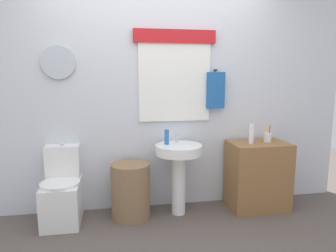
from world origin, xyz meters
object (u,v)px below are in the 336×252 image
object	(u,v)px
wooden_cabinet	(257,175)
soap_bottle	(167,137)
lotion_bottle	(252,134)
laundry_hamper	(131,191)
pedestal_sink	(179,163)
toilet	(62,193)
toothbrush_cup	(268,137)

from	to	relation	value
wooden_cabinet	soap_bottle	bearing A→B (deg)	177.20
wooden_cabinet	soap_bottle	size ratio (longest dim) A/B	4.74
lotion_bottle	soap_bottle	bearing A→B (deg)	174.36
laundry_hamper	pedestal_sink	distance (m)	0.58
laundry_hamper	wooden_cabinet	xyz separation A→B (m)	(1.42, 0.00, 0.08)
soap_bottle	lotion_bottle	distance (m)	0.92
laundry_hamper	lotion_bottle	size ratio (longest dim) A/B	2.72
toilet	wooden_cabinet	distance (m)	2.11
toilet	pedestal_sink	distance (m)	1.23
laundry_hamper	toothbrush_cup	size ratio (longest dim) A/B	3.15
toothbrush_cup	lotion_bottle	bearing A→B (deg)	-164.89
soap_bottle	lotion_bottle	world-z (taller)	lotion_bottle
pedestal_sink	lotion_bottle	bearing A→B (deg)	-2.89
laundry_hamper	wooden_cabinet	world-z (taller)	wooden_cabinet
laundry_hamper	lotion_bottle	world-z (taller)	lotion_bottle
laundry_hamper	toothbrush_cup	distance (m)	1.61
laundry_hamper	toothbrush_cup	world-z (taller)	toothbrush_cup
toilet	lotion_bottle	bearing A→B (deg)	-2.10
pedestal_sink	wooden_cabinet	distance (m)	0.92
toilet	soap_bottle	distance (m)	1.21
laundry_hamper	wooden_cabinet	distance (m)	1.42
soap_bottle	lotion_bottle	bearing A→B (deg)	-5.64
toilet	wooden_cabinet	world-z (taller)	toilet
pedestal_sink	soap_bottle	distance (m)	0.30
pedestal_sink	soap_bottle	size ratio (longest dim) A/B	4.80
toilet	soap_bottle	size ratio (longest dim) A/B	4.94
pedestal_sink	laundry_hamper	bearing A→B (deg)	180.00
lotion_bottle	toothbrush_cup	distance (m)	0.24
toothbrush_cup	laundry_hamper	bearing A→B (deg)	-179.24
toilet	soap_bottle	xyz separation A→B (m)	(1.08, 0.02, 0.54)
pedestal_sink	toothbrush_cup	distance (m)	1.04
toilet	laundry_hamper	world-z (taller)	toilet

